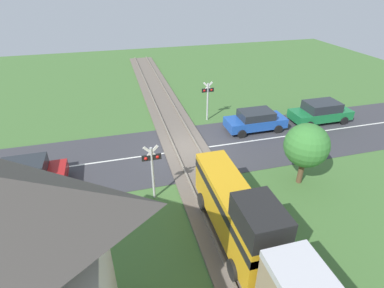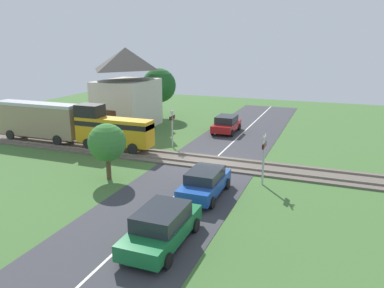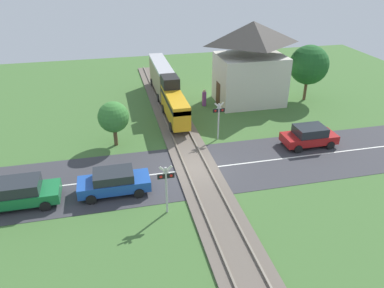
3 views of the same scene
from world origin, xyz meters
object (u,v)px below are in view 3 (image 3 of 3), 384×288
(train, at_px, (166,87))
(car_near_crossing, at_px, (114,182))
(crossing_signal_west_approach, at_px, (166,183))
(station_building, at_px, (251,64))
(car_far_side, at_px, (309,136))
(car_behind_queue, at_px, (18,193))
(pedestrian_by_station, at_px, (204,98))
(crossing_signal_east_approach, at_px, (219,116))

(train, relative_size, car_near_crossing, 3.27)
(train, bearing_deg, car_near_crossing, -112.47)
(crossing_signal_west_approach, bearing_deg, station_building, 55.17)
(car_near_crossing, distance_m, car_far_side, 14.41)
(car_behind_queue, bearing_deg, station_building, 33.87)
(car_far_side, xyz_separation_m, pedestrian_by_station, (-5.44, 9.34, -0.08))
(train, distance_m, crossing_signal_east_approach, 7.95)
(pedestrian_by_station, bearing_deg, crossing_signal_east_approach, -95.93)
(car_behind_queue, height_order, pedestrian_by_station, car_behind_queue)
(train, bearing_deg, crossing_signal_west_approach, -99.68)
(train, distance_m, car_far_side, 13.38)
(car_behind_queue, distance_m, crossing_signal_east_approach, 14.31)
(car_far_side, relative_size, crossing_signal_east_approach, 1.32)
(crossing_signal_west_approach, height_order, crossing_signal_east_approach, same)
(station_building, bearing_deg, car_far_side, -82.86)
(station_building, distance_m, pedestrian_by_station, 5.18)
(car_near_crossing, relative_size, car_behind_queue, 0.94)
(car_near_crossing, relative_size, crossing_signal_west_approach, 1.41)
(crossing_signal_east_approach, bearing_deg, station_building, 53.77)
(train, relative_size, car_far_side, 3.49)
(car_behind_queue, relative_size, crossing_signal_east_approach, 1.49)
(car_far_side, relative_size, crossing_signal_west_approach, 1.32)
(train, height_order, crossing_signal_east_approach, train)
(car_far_side, bearing_deg, station_building, 97.14)
(station_building, bearing_deg, crossing_signal_west_approach, -124.83)
(train, height_order, car_far_side, train)
(crossing_signal_west_approach, bearing_deg, car_behind_queue, 162.34)
(car_near_crossing, distance_m, crossing_signal_west_approach, 3.87)
(station_building, xyz_separation_m, pedestrian_by_station, (-4.27, 0.02, -2.92))
(car_far_side, bearing_deg, car_near_crossing, -168.47)
(crossing_signal_east_approach, xyz_separation_m, station_building, (4.98, 6.80, 1.73))
(crossing_signal_east_approach, distance_m, station_building, 8.61)
(train, xyz_separation_m, station_building, (7.62, -0.70, 1.77))
(car_far_side, distance_m, car_behind_queue, 19.57)
(car_far_side, xyz_separation_m, crossing_signal_east_approach, (-6.15, 2.53, 1.12))
(car_near_crossing, bearing_deg, train, 67.53)
(station_building, bearing_deg, car_behind_queue, -146.13)
(car_behind_queue, bearing_deg, train, 50.68)
(car_behind_queue, height_order, crossing_signal_east_approach, crossing_signal_east_approach)
(station_building, bearing_deg, pedestrian_by_station, 179.78)
(car_far_side, height_order, station_building, station_building)
(crossing_signal_west_approach, bearing_deg, pedestrian_by_station, 67.95)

